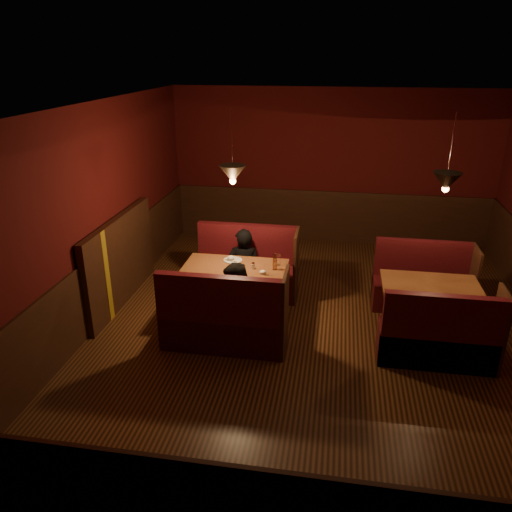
% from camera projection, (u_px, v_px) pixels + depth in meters
% --- Properties ---
extents(room, '(6.02, 7.02, 2.92)m').
position_uv_depth(room, '(300.00, 256.00, 6.40)').
color(room, '#321A09').
rests_on(room, ground).
extents(main_table, '(1.41, 0.86, 0.99)m').
position_uv_depth(main_table, '(236.00, 279.00, 6.84)').
color(main_table, brown).
rests_on(main_table, ground).
extents(main_bench_far, '(1.56, 0.56, 1.06)m').
position_uv_depth(main_bench_far, '(247.00, 272.00, 7.66)').
color(main_bench_far, '#3B080F').
rests_on(main_bench_far, ground).
extents(main_bench_near, '(1.56, 0.56, 1.06)m').
position_uv_depth(main_bench_near, '(224.00, 324.00, 6.19)').
color(main_bench_near, '#3B080F').
rests_on(main_bench_near, ground).
extents(second_table, '(1.24, 0.79, 0.70)m').
position_uv_depth(second_table, '(429.00, 297.00, 6.49)').
color(second_table, brown).
rests_on(second_table, ground).
extents(second_bench_far, '(1.37, 0.51, 0.98)m').
position_uv_depth(second_bench_far, '(422.00, 287.00, 7.24)').
color(second_bench_far, '#3B080F').
rests_on(second_bench_far, ground).
extents(second_bench_near, '(1.37, 0.51, 0.98)m').
position_uv_depth(second_bench_near, '(439.00, 341.00, 5.89)').
color(second_bench_near, '#3B080F').
rests_on(second_bench_near, ground).
extents(diner_a, '(0.56, 0.40, 1.43)m').
position_uv_depth(diner_a, '(244.00, 252.00, 7.41)').
color(diner_a, black).
rests_on(diner_a, ground).
extents(diner_b, '(0.79, 0.66, 1.44)m').
position_uv_depth(diner_b, '(238.00, 293.00, 6.15)').
color(diner_b, black).
rests_on(diner_b, ground).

